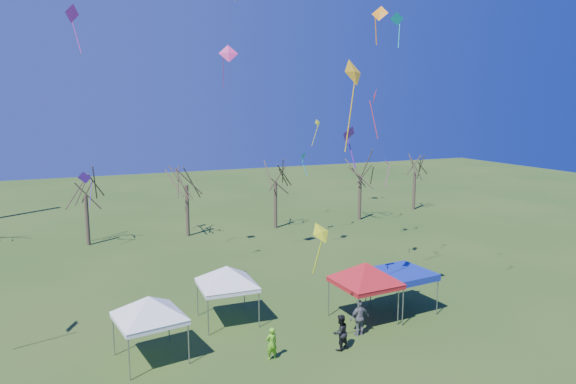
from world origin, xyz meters
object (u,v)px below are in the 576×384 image
tree_3 (275,165)px  tent_white_west (149,301)px  tree_2 (186,167)px  person_grey (360,318)px  tree_4 (361,161)px  tree_5 (415,159)px  tent_white_mid (227,270)px  tent_red (366,266)px  tree_1 (84,177)px  person_green (272,343)px  person_dark (340,332)px  tent_blue (402,274)px

tree_3 → tent_white_west: bearing=-124.6°
tree_2 → person_grey: bearing=-81.5°
tree_4 → tree_5: tree_4 is taller
tree_3 → person_grey: size_ratio=4.20×
tent_white_mid → tent_red: bearing=-22.7°
tent_red → person_grey: bearing=-130.0°
tree_1 → tent_white_mid: size_ratio=1.83×
tent_white_west → tree_2: bearing=73.3°
tent_red → tent_white_mid: bearing=157.3°
tree_3 → person_green: bearing=-112.5°
tent_red → tree_3: bearing=80.5°
person_grey → person_green: 5.08m
tree_1 → tent_white_west: bearing=-85.5°
tree_3 → person_dark: tree_3 is taller
tree_1 → tent_white_mid: bearing=-72.4°
tree_2 → person_grey: tree_2 is taller
tree_3 → tree_5: size_ratio=1.06×
tree_2 → tent_red: tree_2 is taller
tree_1 → tree_3: tree_3 is taller
tent_white_west → tent_blue: tent_white_west is taller
tree_2 → tent_white_west: bearing=-106.7°
tree_3 → tree_4: (9.32, -0.04, -0.02)m
tree_2 → person_dark: tree_2 is taller
tree_2 → person_grey: size_ratio=4.34×
tree_3 → tree_4: tree_3 is taller
tent_white_west → tent_red: (11.38, -0.18, 0.22)m
tent_blue → person_grey: 4.40m
tent_red → person_green: size_ratio=2.81×
tree_5 → person_dark: size_ratio=4.23×
person_grey → person_dark: person_grey is taller
person_grey → tree_4: bearing=-125.1°
tree_5 → tent_white_mid: bearing=-143.2°
tree_1 → tree_4: (26.12, -0.65, 0.27)m
tree_3 → tent_white_west: 26.68m
tree_1 → tent_blue: 27.48m
tree_2 → tree_5: (26.09, 1.69, -0.56)m
person_grey → tent_red: bearing=-133.8°
tent_white_west → tree_3: bearing=55.4°
tree_1 → person_grey: (11.94, -24.01, -4.85)m
tent_blue → person_green: bearing=-165.2°
tree_4 → tree_5: (8.37, 2.06, -0.33)m
tree_1 → tree_2: bearing=-1.8°
tent_white_mid → person_dark: size_ratio=2.33×
tree_5 → person_green: size_ratio=4.84×
tree_2 → person_dark: bearing=-85.7°
tent_red → person_green: 6.95m
person_grey → tent_white_west: bearing=-12.8°
tree_3 → tent_white_west: size_ratio=1.98×
tree_3 → person_dark: (-6.54, -24.41, -5.20)m
person_green → person_dark: bearing=164.2°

